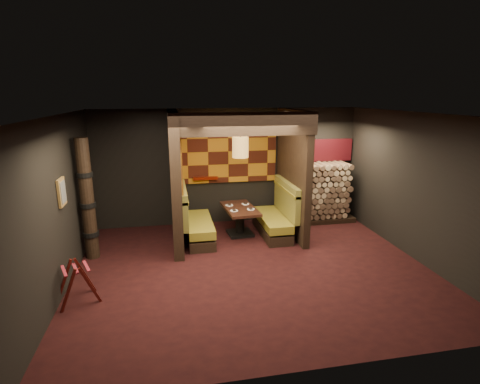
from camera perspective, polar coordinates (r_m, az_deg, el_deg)
name	(u,v)px	position (r m, az deg, el deg)	size (l,w,h in m)	color
floor	(253,269)	(7.20, 1.99, -11.60)	(6.50, 5.50, 0.02)	black
ceiling	(255,114)	(6.46, 2.23, 11.85)	(6.50, 5.50, 0.02)	black
wall_back	(229,167)	(9.33, -1.70, 3.89)	(6.50, 0.02, 2.85)	black
wall_front	(310,261)	(4.20, 10.69, -10.32)	(6.50, 0.02, 2.85)	black
wall_left	(59,205)	(6.77, -25.89, -1.84)	(0.02, 5.50, 2.85)	black
wall_right	(417,187)	(8.06, 25.34, 0.69)	(0.02, 5.50, 2.85)	black
partition_left	(175,179)	(8.13, -9.86, 2.03)	(0.20, 2.20, 2.85)	black
partition_right	(293,173)	(8.63, 8.01, 2.85)	(0.15, 2.10, 2.85)	black
header_beam	(245,124)	(7.15, 0.72, 10.30)	(2.85, 0.18, 0.44)	black
tapa_back_panel	(228,151)	(9.21, -1.82, 6.24)	(2.40, 0.06, 1.55)	#AC6915
tapa_side_panel	(180,157)	(8.22, -9.18, 5.23)	(0.04, 1.85, 1.45)	#AC6915
lacquer_shelf	(206,178)	(9.20, -5.27, 2.11)	(0.60, 0.12, 0.07)	#5B1105
booth_bench_left	(195,223)	(8.43, -6.91, -4.65)	(0.68, 1.60, 1.14)	black
booth_bench_right	(276,217)	(8.74, 5.58, -3.88)	(0.68, 1.60, 1.14)	black
dining_table	(240,217)	(8.66, -0.01, -3.84)	(0.78, 1.30, 0.66)	black
place_settings	(240,207)	(8.58, -0.01, -2.30)	(0.61, 0.64, 0.03)	white
pendant_lamp	(240,147)	(8.23, 0.05, 6.84)	(0.36, 0.36, 1.03)	#A47736
framed_picture	(62,192)	(6.81, -25.52, -0.02)	(0.05, 0.36, 0.46)	olive
luggage_rack	(77,281)	(6.54, -23.60, -12.33)	(0.75, 0.64, 0.69)	#400D09
totem_column	(87,200)	(7.82, -22.24, -1.19)	(0.31, 0.31, 2.40)	black
firewood_stack	(320,193)	(9.72, 12.14, -0.08)	(1.73, 0.70, 1.50)	black
mosaic_header	(317,150)	(9.82, 11.72, 6.23)	(1.83, 0.10, 0.56)	maroon
bay_front_post	(293,171)	(8.90, 8.02, 3.21)	(0.08, 0.08, 2.85)	black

